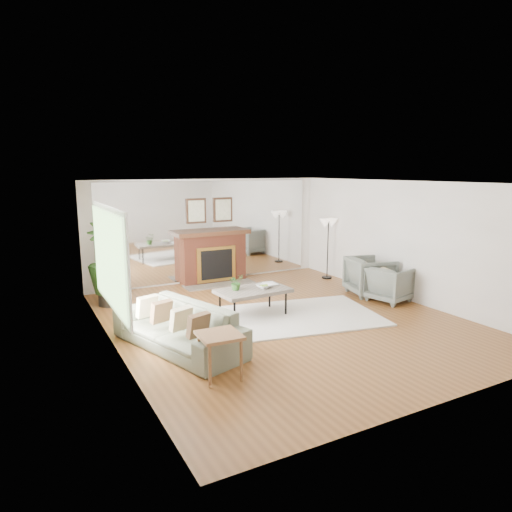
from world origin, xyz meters
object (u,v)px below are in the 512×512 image
coffee_table (253,291)px  floor_lamp (328,228)px  sofa (178,327)px  fireplace (213,256)px  side_table (220,341)px  potted_ficus (109,261)px  armchair_front (389,284)px  armchair_back (370,276)px

coffee_table → floor_lamp: size_ratio=0.91×
coffee_table → sofa: sofa is taller
fireplace → side_table: bearing=-112.1°
fireplace → potted_ficus: (-2.60, -0.78, 0.26)m
armchair_front → potted_ficus: bearing=51.0°
side_table → coffee_table: bearing=52.4°
coffee_table → side_table: bearing=-127.6°
sofa → potted_ficus: 2.96m
armchair_back → side_table: size_ratio=1.50×
sofa → floor_lamp: floor_lamp is taller
fireplace → armchair_back: bearing=-45.9°
sofa → armchair_front: size_ratio=2.87×
fireplace → sofa: size_ratio=0.88×
fireplace → potted_ficus: bearing=-163.3°
fireplace → armchair_front: (2.60, -3.27, -0.29)m
armchair_back → potted_ficus: (-5.20, 1.90, 0.50)m
sofa → fireplace: bearing=131.7°
sofa → armchair_front: 4.75m
fireplace → potted_ficus: 2.73m
sofa → floor_lamp: 5.60m
sofa → armchair_front: (4.74, 0.38, 0.03)m
armchair_front → floor_lamp: bearing=-15.9°
armchair_front → floor_lamp: 2.45m
armchair_back → side_table: 5.09m
armchair_front → armchair_back: bearing=-13.4°
sofa → side_table: bearing=-11.0°
floor_lamp → sofa: bearing=-151.3°
fireplace → coffee_table: 2.87m
sofa → floor_lamp: bearing=100.8°
coffee_table → armchair_front: armchair_front is taller
armchair_front → side_table: (-4.59, -1.62, 0.14)m
coffee_table → armchair_back: 3.00m
coffee_table → armchair_front: 3.03m
sofa → armchair_back: size_ratio=2.54×
floor_lamp → side_table: bearing=-140.3°
fireplace → side_table: size_ratio=3.35×
coffee_table → potted_ficus: size_ratio=0.80×
fireplace → sofa: fireplace is taller
armchair_back → armchair_front: bearing=-165.5°
side_table → fireplace: bearing=67.9°
floor_lamp → potted_ficus: bearing=177.6°
armchair_front → side_table: bearing=96.1°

